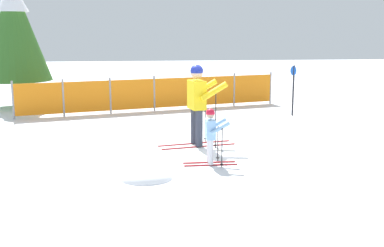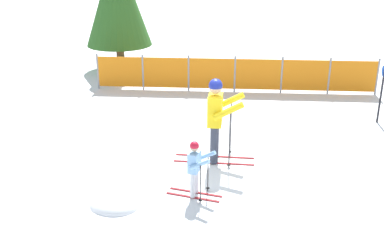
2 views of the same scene
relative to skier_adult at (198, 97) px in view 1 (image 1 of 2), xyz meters
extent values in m
plane|color=white|center=(0.04, -0.08, -1.08)|extent=(60.00, 60.00, 0.00)
cube|color=maroon|center=(-0.06, 0.15, -1.07)|extent=(1.68, 0.40, 0.02)
cube|color=maroon|center=(0.00, -0.16, -1.07)|extent=(1.68, 0.40, 0.02)
cylinder|color=#333847|center=(-0.06, 0.15, -0.66)|extent=(0.16, 0.16, 0.81)
cylinder|color=#333847|center=(0.00, -0.16, -0.66)|extent=(0.16, 0.16, 0.81)
cube|color=yellow|center=(-0.03, -0.01, 0.06)|extent=(0.38, 0.55, 0.63)
cylinder|color=yellow|center=(0.18, 0.36, 0.15)|extent=(0.64, 0.25, 0.42)
cylinder|color=yellow|center=(0.31, -0.26, 0.15)|extent=(0.64, 0.25, 0.42)
sphere|color=#D8AD8C|center=(-0.03, -0.01, 0.53)|extent=(0.27, 0.27, 0.27)
sphere|color=navy|center=(-0.03, -0.01, 0.58)|extent=(0.28, 0.28, 0.28)
cylinder|color=black|center=(0.22, 0.38, -0.46)|extent=(0.02, 0.02, 1.26)
cylinder|color=black|center=(0.22, 0.38, -1.02)|extent=(0.07, 0.07, 0.01)
cylinder|color=black|center=(0.35, -0.26, -0.46)|extent=(0.02, 0.02, 1.26)
cylinder|color=black|center=(0.35, -0.26, -1.02)|extent=(0.07, 0.07, 0.01)
cube|color=maroon|center=(0.03, -1.47, -1.07)|extent=(1.02, 0.05, 0.02)
cube|color=maroon|center=(0.03, -1.66, -1.07)|extent=(1.02, 0.05, 0.02)
cylinder|color=silver|center=(0.03, -1.47, -0.82)|extent=(0.10, 0.10, 0.48)
cylinder|color=silver|center=(0.03, -1.66, -0.82)|extent=(0.10, 0.10, 0.48)
cube|color=#8CBFF2|center=(0.03, -1.56, -0.39)|extent=(0.17, 0.30, 0.38)
cylinder|color=#8CBFF2|center=(0.20, -1.37, -0.34)|extent=(0.37, 0.08, 0.25)
cylinder|color=#8CBFF2|center=(0.20, -1.75, -0.34)|extent=(0.37, 0.08, 0.25)
sphere|color=#D8AD8C|center=(0.03, -1.56, -0.11)|extent=(0.16, 0.16, 0.16)
sphere|color=red|center=(0.03, -1.56, -0.08)|extent=(0.17, 0.17, 0.17)
cylinder|color=black|center=(0.23, -1.33, -0.71)|extent=(0.02, 0.02, 0.75)
cylinder|color=black|center=(0.23, -1.33, -1.02)|extent=(0.07, 0.07, 0.01)
cylinder|color=black|center=(0.23, -1.79, -0.71)|extent=(0.02, 0.02, 0.75)
cylinder|color=black|center=(0.23, -1.79, -1.02)|extent=(0.07, 0.07, 0.01)
cylinder|color=gray|center=(-4.89, 3.76, -0.53)|extent=(0.06, 0.06, 1.11)
cylinder|color=gray|center=(-3.52, 4.12, -0.53)|extent=(0.06, 0.06, 1.11)
cylinder|color=gray|center=(-2.16, 4.47, -0.53)|extent=(0.06, 0.06, 1.11)
cylinder|color=gray|center=(-0.80, 4.82, -0.53)|extent=(0.06, 0.06, 1.11)
cylinder|color=gray|center=(0.57, 5.18, -0.53)|extent=(0.06, 0.06, 1.11)
cylinder|color=gray|center=(1.93, 5.53, -0.53)|extent=(0.06, 0.06, 1.11)
cylinder|color=gray|center=(3.29, 5.89, -0.53)|extent=(0.06, 0.06, 1.11)
cube|color=orange|center=(-4.20, 3.94, -0.53)|extent=(1.37, 0.38, 0.94)
cube|color=orange|center=(-2.84, 4.29, -0.53)|extent=(1.37, 0.38, 0.94)
cube|color=orange|center=(-1.48, 4.65, -0.53)|extent=(1.37, 0.38, 0.94)
cube|color=orange|center=(-0.11, 5.00, -0.53)|extent=(1.37, 0.38, 0.94)
cube|color=orange|center=(1.25, 5.36, -0.53)|extent=(1.37, 0.38, 0.94)
cube|color=orange|center=(2.61, 5.71, -0.53)|extent=(1.37, 0.38, 0.94)
cylinder|color=#4C3823|center=(-5.28, 6.09, -0.64)|extent=(0.28, 0.28, 0.89)
cone|color=#306425|center=(-5.28, 6.09, 1.47)|extent=(2.27, 2.27, 3.32)
cylinder|color=black|center=(3.31, 3.48, -0.33)|extent=(0.05, 0.05, 1.51)
cylinder|color=blue|center=(3.31, 3.51, 0.26)|extent=(0.10, 0.27, 0.28)
ellipsoid|color=white|center=(-1.20, -2.35, -1.08)|extent=(0.91, 0.77, 0.36)
camera|label=1|loc=(-1.31, -10.40, 1.46)|focal=45.00mm
camera|label=2|loc=(2.50, -8.96, 3.42)|focal=45.00mm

